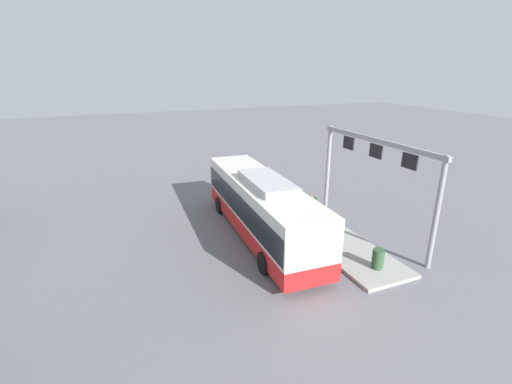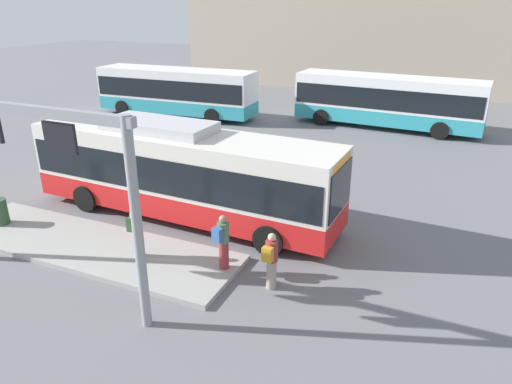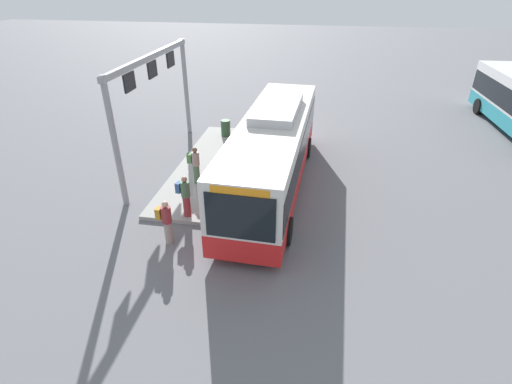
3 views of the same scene
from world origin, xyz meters
The scene contains 10 objects.
ground_plane centered at (0.00, 0.00, 0.00)m, with size 120.00×120.00×0.00m, color slate.
platform_curb centered at (-1.51, -3.29, 0.08)m, with size 10.00×2.80×0.16m, color #9E9E99.
bus_main centered at (-0.01, 0.00, 1.81)m, with size 11.59×3.05×3.46m.
bus_background_left centered at (-8.81, 13.52, 1.78)m, with size 10.84×2.98×3.10m.
bus_background_right centered at (4.59, 15.90, 1.78)m, with size 11.19×3.29×3.10m.
person_boarding centered at (4.63, -3.06, 0.89)m, with size 0.36×0.54×1.67m.
person_waiting_near centered at (3.09, -2.89, 1.05)m, with size 0.41×0.57×1.67m.
person_waiting_mid centered at (0.46, -3.32, 1.05)m, with size 0.39×0.56×1.67m.
station_building centered at (0.17, 30.97, 4.32)m, with size 31.74×8.00×8.65m, color tan.
trash_bin centered at (-5.28, -3.35, 0.61)m, with size 0.52×0.52×0.90m, color #2D5133.
Camera 2 is at (8.65, -13.28, 7.38)m, focal length 33.07 mm.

